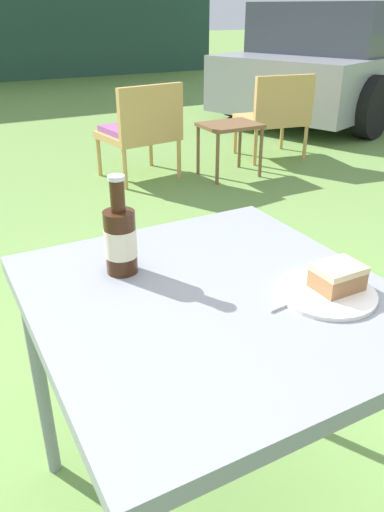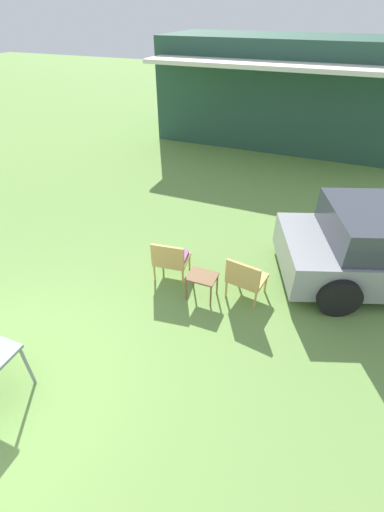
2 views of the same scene
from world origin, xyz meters
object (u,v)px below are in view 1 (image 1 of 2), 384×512
(wicker_chair_plain, at_px, (276,113))
(cake_on_plate, at_px, (332,285))
(garden_side_table, at_px, (230,131))
(patio_table, at_px, (212,321))
(wicker_chair_cushioned, at_px, (141,128))
(cola_bottle_near, at_px, (120,239))
(parked_car, at_px, (347,62))

(wicker_chair_plain, xyz_separation_m, cake_on_plate, (-2.25, -3.17, 0.34))
(garden_side_table, distance_m, patio_table, 3.34)
(wicker_chair_cushioned, height_order, cola_bottle_near, cola_bottle_near)
(parked_car, xyz_separation_m, cola_bottle_near, (-4.89, -4.31, 0.17))
(garden_side_table, bearing_deg, cola_bottle_near, -127.04)
(wicker_chair_plain, distance_m, garden_side_table, 0.72)
(garden_side_table, relative_size, cola_bottle_near, 2.00)
(cake_on_plate, bearing_deg, wicker_chair_plain, 54.63)
(wicker_chair_cushioned, distance_m, patio_table, 3.28)
(wicker_chair_plain, bearing_deg, parked_car, -138.06)
(garden_side_table, bearing_deg, cake_on_plate, -118.46)
(cola_bottle_near, bearing_deg, cake_on_plate, -40.45)
(wicker_chair_cushioned, relative_size, patio_table, 0.95)
(garden_side_table, height_order, patio_table, patio_table)
(parked_car, bearing_deg, patio_table, -156.35)
(wicker_chair_cushioned, relative_size, cola_bottle_near, 3.28)
(parked_car, distance_m, patio_table, 6.54)
(parked_car, bearing_deg, wicker_chair_plain, -167.02)
(parked_car, distance_m, cola_bottle_near, 6.52)
(garden_side_table, distance_m, cola_bottle_near, 3.28)
(wicker_chair_cushioned, xyz_separation_m, cola_bottle_near, (-1.26, -2.87, 0.41))
(wicker_chair_cushioned, bearing_deg, cake_on_plate, 66.99)
(garden_side_table, height_order, cola_bottle_near, cola_bottle_near)
(wicker_chair_plain, xyz_separation_m, patio_table, (-2.49, -3.05, 0.24))
(wicker_chair_plain, relative_size, garden_side_table, 1.64)
(patio_table, bearing_deg, garden_side_table, 56.94)
(parked_car, relative_size, cake_on_plate, 19.41)
(parked_car, bearing_deg, wicker_chair_cushioned, -178.30)
(cake_on_plate, bearing_deg, garden_side_table, 61.54)
(wicker_chair_plain, height_order, cola_bottle_near, cola_bottle_near)
(garden_side_table, xyz_separation_m, patio_table, (-1.82, -2.79, 0.29))
(wicker_chair_plain, relative_size, cola_bottle_near, 3.28)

